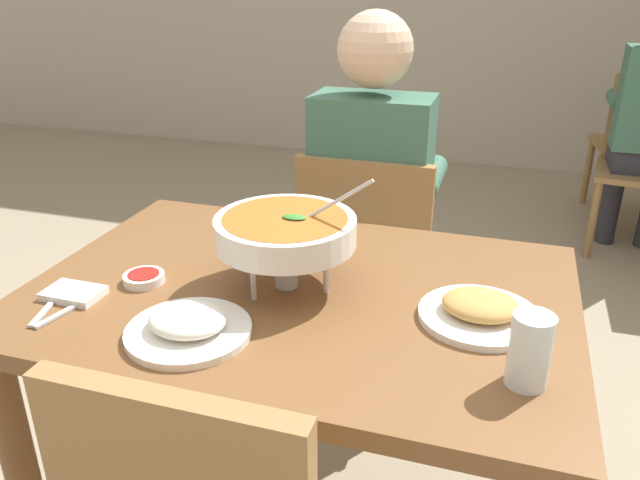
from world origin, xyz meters
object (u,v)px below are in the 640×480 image
at_px(diner_main, 373,195).
at_px(drink_glass, 529,354).
at_px(dining_table_main, 300,338).
at_px(chair_diner_main, 368,265).
at_px(appetizer_plate, 480,310).
at_px(sauce_dish, 144,278).
at_px(rice_plate, 188,326).
at_px(curry_bowl, 286,231).

bearing_deg(diner_main, drink_glass, -63.02).
bearing_deg(dining_table_main, chair_diner_main, 90.00).
xyz_separation_m(chair_diner_main, appetizer_plate, (0.38, -0.71, 0.29)).
bearing_deg(chair_diner_main, sauce_dish, -113.66).
height_order(appetizer_plate, sauce_dish, appetizer_plate).
xyz_separation_m(chair_diner_main, rice_plate, (-0.14, -0.93, 0.29)).
bearing_deg(diner_main, rice_plate, -98.22).
xyz_separation_m(chair_diner_main, drink_glass, (0.47, -0.89, 0.33)).
bearing_deg(appetizer_plate, dining_table_main, 177.16).
height_order(curry_bowl, drink_glass, curry_bowl).
distance_m(dining_table_main, sauce_dish, 0.37).
xyz_separation_m(appetizer_plate, sauce_dish, (-0.72, -0.06, -0.01)).
bearing_deg(drink_glass, dining_table_main, 156.34).
relative_size(diner_main, sauce_dish, 14.56).
distance_m(chair_diner_main, drink_glass, 1.06).
bearing_deg(chair_diner_main, curry_bowl, -92.46).
relative_size(dining_table_main, sauce_dish, 12.94).
height_order(curry_bowl, sauce_dish, curry_bowl).
bearing_deg(rice_plate, diner_main, 81.78).
relative_size(dining_table_main, rice_plate, 4.85).
xyz_separation_m(curry_bowl, drink_glass, (0.50, -0.21, -0.07)).
bearing_deg(dining_table_main, drink_glass, -23.66).
relative_size(chair_diner_main, curry_bowl, 2.71).
bearing_deg(diner_main, chair_diner_main, -90.00).
xyz_separation_m(diner_main, rice_plate, (-0.14, -0.96, 0.05)).
xyz_separation_m(chair_diner_main, curry_bowl, (-0.03, -0.68, 0.40)).
xyz_separation_m(appetizer_plate, drink_glass, (0.09, -0.19, 0.04)).
height_order(diner_main, appetizer_plate, diner_main).
relative_size(diner_main, appetizer_plate, 5.46).
xyz_separation_m(dining_table_main, appetizer_plate, (0.38, -0.02, 0.15)).
relative_size(rice_plate, appetizer_plate, 1.00).
distance_m(rice_plate, sauce_dish, 0.25).
distance_m(curry_bowl, rice_plate, 0.29).
height_order(dining_table_main, appetizer_plate, appetizer_plate).
bearing_deg(chair_diner_main, rice_plate, -98.51).
bearing_deg(chair_diner_main, drink_glass, -62.17).
relative_size(appetizer_plate, sauce_dish, 2.67).
relative_size(curry_bowl, drink_glass, 2.56).
distance_m(appetizer_plate, sauce_dish, 0.72).
distance_m(chair_diner_main, appetizer_plate, 0.85).
bearing_deg(chair_diner_main, appetizer_plate, -61.55).
height_order(chair_diner_main, drink_glass, drink_glass).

